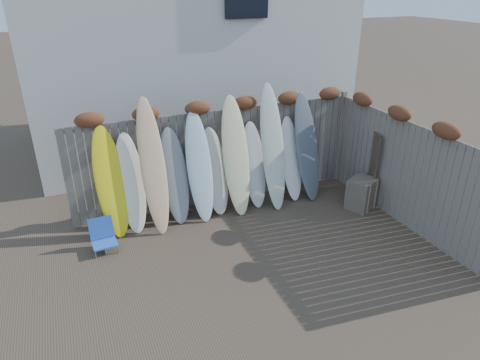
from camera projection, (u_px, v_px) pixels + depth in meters
name	position (u px, v px, depth m)	size (l,w,h in m)	color
ground	(267.00, 261.00, 7.29)	(80.00, 80.00, 0.00)	#493A2D
back_fence	(220.00, 149.00, 8.81)	(6.05, 0.28, 2.24)	slate
right_fence	(406.00, 167.00, 8.06)	(0.28, 4.40, 2.24)	slate
house	(182.00, 26.00, 11.52)	(8.50, 5.50, 6.33)	silver
beach_chair	(103.00, 236.00, 7.53)	(0.44, 0.47, 0.56)	blue
wooden_crate	(362.00, 194.00, 8.86)	(0.56, 0.46, 0.65)	brown
lattice_panel	(368.00, 163.00, 9.17)	(0.04, 1.03, 1.55)	#3E2B26
surfboard_0	(111.00, 183.00, 7.76)	(0.54, 0.07, 2.09)	yellow
surfboard_1	(131.00, 184.00, 7.92)	(0.49, 0.07, 1.91)	white
surfboard_2	(153.00, 167.00, 7.84)	(0.46, 0.07, 2.56)	#F2C57B
surfboard_3	(175.00, 176.00, 8.22)	(0.51, 0.07, 1.90)	gray
surfboard_4	(199.00, 167.00, 8.28)	(0.49, 0.07, 2.20)	silver
surfboard_5	(215.00, 172.00, 8.55)	(0.51, 0.07, 1.79)	silver
surfboard_6	(236.00, 156.00, 8.49)	(0.53, 0.07, 2.42)	#FAEEB2
surfboard_7	(254.00, 165.00, 8.83)	(0.47, 0.07, 1.81)	silver
surfboard_8	(273.00, 148.00, 8.69)	(0.48, 0.07, 2.60)	silver
surfboard_9	(291.00, 159.00, 9.11)	(0.45, 0.07, 1.82)	white
surfboard_10	(307.00, 147.00, 9.07)	(0.53, 0.07, 2.33)	#505662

